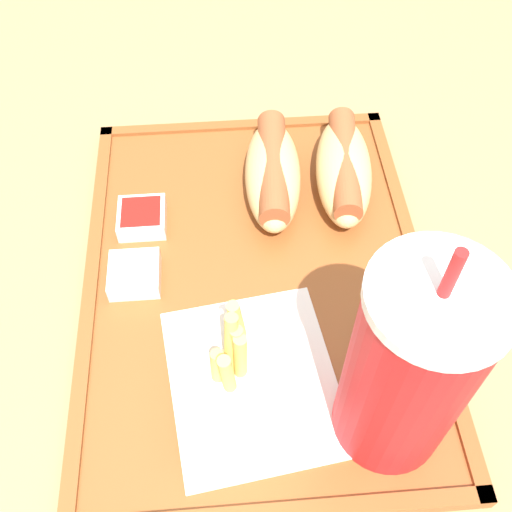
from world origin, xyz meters
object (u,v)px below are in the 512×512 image
(fries_carton, at_px, (239,382))
(sauce_cup_mayo, at_px, (134,274))
(sauce_cup_ketchup, at_px, (142,217))
(hot_dog_far, at_px, (344,169))
(soda_cup, at_px, (409,369))
(hot_dog_near, at_px, (273,172))

(fries_carton, height_order, sauce_cup_mayo, fries_carton)
(sauce_cup_mayo, distance_m, sauce_cup_ketchup, 0.06)
(hot_dog_far, relative_size, sauce_cup_ketchup, 3.34)
(sauce_cup_ketchup, bearing_deg, soda_cup, 41.94)
(soda_cup, xyz_separation_m, sauce_cup_mayo, (-0.14, -0.19, -0.08))
(soda_cup, distance_m, sauce_cup_ketchup, 0.29)
(hot_dog_far, bearing_deg, hot_dog_near, -90.00)
(soda_cup, height_order, hot_dog_near, soda_cup)
(soda_cup, height_order, sauce_cup_mayo, soda_cup)
(fries_carton, bearing_deg, hot_dog_near, 168.02)
(hot_dog_near, xyz_separation_m, sauce_cup_mayo, (0.10, -0.13, -0.02))
(sauce_cup_mayo, xyz_separation_m, sauce_cup_ketchup, (-0.06, 0.00, 0.00))
(sauce_cup_mayo, bearing_deg, hot_dog_far, 116.08)
(hot_dog_far, bearing_deg, soda_cup, -1.48)
(hot_dog_far, height_order, hot_dog_near, same)
(hot_dog_far, distance_m, sauce_cup_ketchup, 0.20)
(hot_dog_far, relative_size, fries_carton, 1.29)
(sauce_cup_mayo, relative_size, sauce_cup_ketchup, 1.00)
(fries_carton, distance_m, sauce_cup_mayo, 0.15)
(soda_cup, distance_m, fries_carton, 0.12)
(sauce_cup_ketchup, bearing_deg, hot_dog_near, 104.59)
(soda_cup, xyz_separation_m, sauce_cup_ketchup, (-0.21, -0.19, -0.08))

